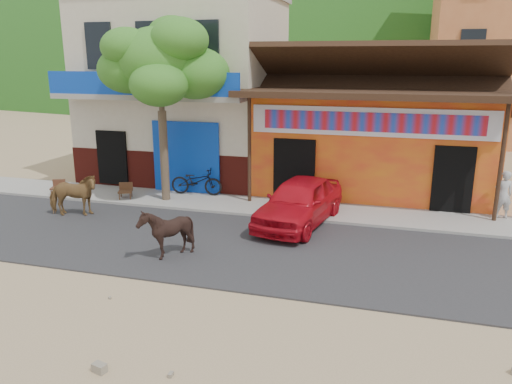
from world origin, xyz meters
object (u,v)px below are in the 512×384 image
cow_dark (166,232)px  scooter (197,181)px  red_car (299,201)px  cafe_chair_left (57,181)px  cafe_chair_right (125,184)px  tree (162,111)px  pedestrian (503,195)px  cow_tan (73,195)px

cow_dark → scooter: (-1.43, 5.35, -0.08)m
scooter → red_car: bearing=-120.2°
cafe_chair_left → cafe_chair_right: (2.56, 0.21, 0.01)m
cow_dark → cafe_chair_right: 5.56m
tree → red_car: bearing=-12.7°
pedestrian → red_car: bearing=5.5°
pedestrian → cafe_chair_right: (-12.02, -1.16, -0.25)m
tree → cow_dark: bearing=-63.8°
scooter → cafe_chair_left: bearing=101.1°
cow_tan → cow_dark: 4.81m
cow_tan → pedestrian: (12.67, 3.14, 0.15)m
tree → cafe_chair_right: tree is taller
cow_tan → scooter: bearing=-59.9°
tree → cafe_chair_right: (-1.40, -0.26, -2.51)m
scooter → cow_dark: bearing=-169.6°
cow_dark → cafe_chair_left: bearing=-132.3°
scooter → cafe_chair_left: (-4.74, -1.33, -0.01)m
pedestrian → cafe_chair_left: 14.65m
cafe_chair_left → cafe_chair_right: 2.57m
cow_tan → red_car: (6.88, 1.15, 0.02)m
cow_dark → cow_tan: bearing=-127.1°
cow_tan → cafe_chair_left: size_ratio=1.68×
red_car → cafe_chair_left: red_car is taller
cow_tan → scooter: size_ratio=0.86×
cow_tan → red_car: size_ratio=0.39×
tree → cafe_chair_left: 4.72m
tree → pedestrian: 10.90m
red_car → cow_tan: bearing=-159.9°
scooter → pedestrian: size_ratio=1.26×
scooter → pedestrian: (9.85, 0.05, 0.25)m
scooter → cafe_chair_right: cafe_chair_right is taller
cow_tan → cafe_chair_left: (-1.92, 1.77, -0.12)m
cafe_chair_right → cow_tan: bearing=-130.1°
tree → cafe_chair_right: size_ratio=6.18×
scooter → cafe_chair_right: (-2.18, -1.12, 0.00)m
cow_dark → cafe_chair_left: (-6.17, 4.02, -0.10)m
pedestrian → cafe_chair_left: pedestrian is taller
cow_dark → cafe_chair_left: 7.37m
cow_tan → cow_dark: size_ratio=1.22×
red_car → cow_dark: bearing=-117.0°
cow_tan → pedestrian: pedestrian is taller
tree → red_car: size_ratio=1.48×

